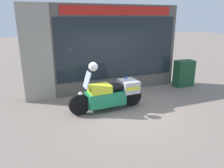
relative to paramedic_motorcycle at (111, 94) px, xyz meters
The scene contains 6 objects.
ground_plane 0.72m from the paramedic_motorcycle, 19.64° to the right, with size 60.00×60.00×0.00m, color gray.
shop_building 2.15m from the paramedic_motorcycle, 89.11° to the left, with size 6.03×0.55×3.29m.
window_display 2.07m from the paramedic_motorcycle, 63.82° to the left, with size 4.55×0.30×1.83m.
paramedic_motorcycle is the anchor object (origin of this frame).
utility_cabinet 3.96m from the paramedic_motorcycle, 17.27° to the left, with size 0.79×0.46×1.10m, color #1E4C2D.
white_helmet 1.08m from the paramedic_motorcycle, behind, with size 0.28×0.28×0.28m, color white.
Camera 1 is at (-2.82, -5.88, 2.84)m, focal length 35.00 mm.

